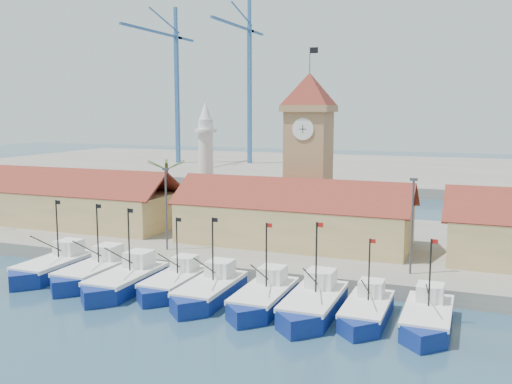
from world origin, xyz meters
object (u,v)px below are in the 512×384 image
at_px(clock_tower, 309,149).
at_px(minaret, 206,162).
at_px(boat_0, 52,268).
at_px(boat_4, 209,292).

bearing_deg(clock_tower, minaret, 172.39).
xyz_separation_m(boat_0, boat_4, (18.10, -1.16, -0.04)).
distance_m(boat_4, clock_tower, 26.44).
bearing_deg(boat_4, minaret, 116.40).
height_order(clock_tower, minaret, clock_tower).
relative_size(boat_4, clock_tower, 0.45).
height_order(boat_0, minaret, minaret).
xyz_separation_m(boat_4, clock_tower, (2.15, 23.87, 11.16)).
bearing_deg(boat_0, clock_tower, 48.27).
bearing_deg(boat_0, minaret, 78.00).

